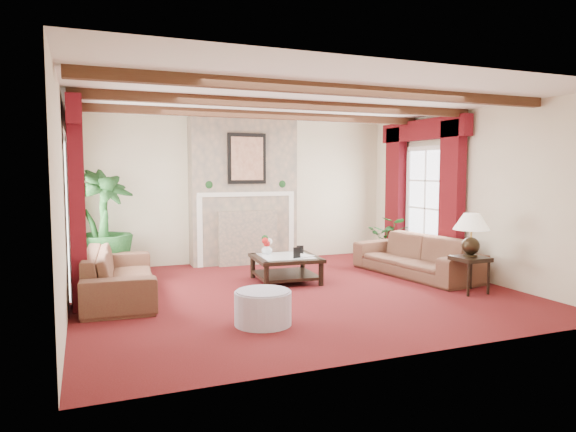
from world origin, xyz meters
name	(u,v)px	position (x,y,z in m)	size (l,w,h in m)	color
floor	(296,292)	(0.00, 0.00, 0.00)	(6.00, 6.00, 0.00)	#440E0C
ceiling	(296,100)	(0.00, 0.00, 2.70)	(6.00, 6.00, 0.00)	white
back_wall	(241,191)	(0.00, 2.75, 1.35)	(6.00, 0.02, 2.70)	beige
left_wall	(64,202)	(-3.00, 0.00, 1.35)	(0.02, 5.50, 2.70)	beige
right_wall	(466,194)	(3.00, 0.00, 1.35)	(0.02, 5.50, 2.70)	beige
ceiling_beams	(296,105)	(0.00, 0.00, 2.64)	(6.00, 3.00, 0.12)	#351E10
fireplace	(243,118)	(0.00, 2.55, 2.70)	(2.00, 0.52, 2.70)	#9E8266
french_door_left	(67,141)	(-2.97, 1.00, 2.13)	(0.10, 1.10, 2.16)	white
french_door_right	(428,148)	(2.97, 1.00, 2.13)	(0.10, 1.10, 2.16)	white
curtains_left	(75,110)	(-2.86, 1.00, 2.55)	(0.20, 2.40, 2.55)	#45090A
curtains_right	(423,124)	(2.86, 1.00, 2.55)	(0.20, 2.40, 2.55)	#45090A
sofa_left	(120,266)	(-2.36, 0.58, 0.44)	(0.82, 2.30, 0.88)	#340E16
sofa_right	(416,249)	(2.28, 0.33, 0.44)	(0.96, 2.32, 0.88)	#340E16
potted_palm	(102,248)	(-2.53, 2.00, 0.49)	(1.76, 2.01, 0.98)	black
small_plant	(390,244)	(2.64, 1.66, 0.34)	(1.16, 1.16, 0.67)	black
coffee_table	(286,269)	(0.11, 0.68, 0.20)	(0.98, 0.98, 0.40)	black
side_table	(470,275)	(2.27, -0.96, 0.26)	(0.44, 0.44, 0.52)	black
ottoman	(263,308)	(-0.95, -1.32, 0.19)	(0.64, 0.64, 0.38)	#B2A8BE
table_lamp	(471,234)	(2.27, -0.96, 0.83)	(0.50, 0.50, 0.63)	black
flower_vase	(267,249)	(-0.10, 0.96, 0.49)	(0.22, 0.23, 0.17)	silver
book	(300,248)	(0.27, 0.50, 0.54)	(0.19, 0.12, 0.28)	black
photo_frame_a	(297,253)	(0.19, 0.42, 0.49)	(0.13, 0.02, 0.17)	black
photo_frame_b	(300,250)	(0.39, 0.76, 0.47)	(0.11, 0.02, 0.14)	black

